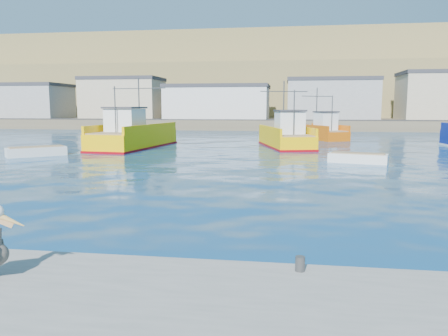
# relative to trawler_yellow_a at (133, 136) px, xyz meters

# --- Properties ---
(ground) EXTENTS (260.00, 260.00, 0.00)m
(ground) POSITION_rel_trawler_yellow_a_xyz_m (11.57, -26.89, -1.07)
(ground) COLOR navy
(ground) RESTS_ON ground
(dock_bollards) EXTENTS (36.20, 0.20, 0.30)m
(dock_bollards) POSITION_rel_trawler_yellow_a_xyz_m (12.17, -30.29, -0.42)
(dock_bollards) COLOR #4C4C4C
(dock_bollards) RESTS_ON dock
(far_shore) EXTENTS (200.00, 81.00, 24.00)m
(far_shore) POSITION_rel_trawler_yellow_a_xyz_m (11.57, 82.31, 7.91)
(far_shore) COLOR brown
(far_shore) RESTS_ON ground
(trawler_yellow_a) EXTENTS (5.43, 12.19, 6.58)m
(trawler_yellow_a) POSITION_rel_trawler_yellow_a_xyz_m (0.00, 0.00, 0.00)
(trawler_yellow_a) COLOR #FFBD00
(trawler_yellow_a) RESTS_ON ground
(trawler_yellow_b) EXTENTS (5.69, 10.25, 6.31)m
(trawler_yellow_b) POSITION_rel_trawler_yellow_a_xyz_m (14.08, 2.67, -0.11)
(trawler_yellow_b) COLOR #FFBD00
(trawler_yellow_b) RESTS_ON ground
(boat_orange) EXTENTS (6.40, 8.26, 6.02)m
(boat_orange) POSITION_rel_trawler_yellow_a_xyz_m (18.06, 13.39, -0.06)
(boat_orange) COLOR #C25308
(boat_orange) RESTS_ON ground
(skiff_left) EXTENTS (4.16, 3.98, 0.93)m
(skiff_left) POSITION_rel_trawler_yellow_a_xyz_m (-4.98, -7.77, -0.77)
(skiff_left) COLOR silver
(skiff_left) RESTS_ON ground
(skiff_mid) EXTENTS (4.08, 2.36, 0.84)m
(skiff_mid) POSITION_rel_trawler_yellow_a_xyz_m (19.00, -8.37, -0.80)
(skiff_mid) COLOR silver
(skiff_mid) RESTS_ON ground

